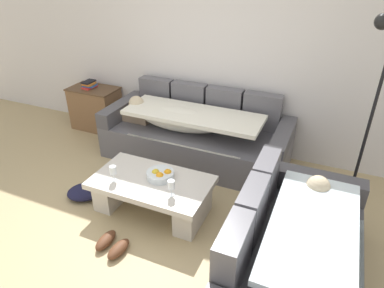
{
  "coord_description": "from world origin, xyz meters",
  "views": [
    {
      "loc": [
        1.56,
        -1.97,
        2.37
      ],
      "look_at": [
        0.25,
        1.03,
        0.55
      ],
      "focal_mm": 32.05,
      "sensor_mm": 36.0,
      "label": 1
    }
  ],
  "objects_px": {
    "wine_glass_near_left": "(113,171)",
    "book_stack_on_cabinet": "(89,85)",
    "crumpled_garment": "(86,192)",
    "pair_of_shoes": "(112,245)",
    "couch_along_wall": "(193,135)",
    "coffee_table": "(152,191)",
    "fruit_bowl": "(161,175)",
    "floor_lamp": "(369,105)",
    "wine_glass_near_right": "(171,185)",
    "side_cabinet": "(96,108)",
    "couch_near_window": "(294,256)"
  },
  "relations": [
    {
      "from": "fruit_bowl",
      "to": "floor_lamp",
      "type": "relative_size",
      "value": 0.14
    },
    {
      "from": "crumpled_garment",
      "to": "pair_of_shoes",
      "type": "bearing_deg",
      "value": -36.35
    },
    {
      "from": "couch_near_window",
      "to": "wine_glass_near_left",
      "type": "relative_size",
      "value": 10.59
    },
    {
      "from": "fruit_bowl",
      "to": "wine_glass_near_left",
      "type": "distance_m",
      "value": 0.47
    },
    {
      "from": "book_stack_on_cabinet",
      "to": "fruit_bowl",
      "type": "bearing_deg",
      "value": -34.97
    },
    {
      "from": "fruit_bowl",
      "to": "couch_near_window",
      "type": "bearing_deg",
      "value": -18.25
    },
    {
      "from": "fruit_bowl",
      "to": "side_cabinet",
      "type": "xyz_separation_m",
      "value": [
        -1.82,
        1.31,
        -0.1
      ]
    },
    {
      "from": "pair_of_shoes",
      "to": "crumpled_garment",
      "type": "relative_size",
      "value": 0.79
    },
    {
      "from": "couch_along_wall",
      "to": "wine_glass_near_left",
      "type": "bearing_deg",
      "value": -102.81
    },
    {
      "from": "fruit_bowl",
      "to": "wine_glass_near_right",
      "type": "bearing_deg",
      "value": -42.6
    },
    {
      "from": "couch_along_wall",
      "to": "coffee_table",
      "type": "distance_m",
      "value": 1.16
    },
    {
      "from": "wine_glass_near_right",
      "to": "floor_lamp",
      "type": "bearing_deg",
      "value": 36.32
    },
    {
      "from": "couch_along_wall",
      "to": "wine_glass_near_right",
      "type": "height_order",
      "value": "couch_along_wall"
    },
    {
      "from": "couch_near_window",
      "to": "wine_glass_near_right",
      "type": "height_order",
      "value": "couch_near_window"
    },
    {
      "from": "coffee_table",
      "to": "floor_lamp",
      "type": "bearing_deg",
      "value": 28.34
    },
    {
      "from": "couch_near_window",
      "to": "coffee_table",
      "type": "xyz_separation_m",
      "value": [
        -1.47,
        0.39,
        -0.1
      ]
    },
    {
      "from": "couch_along_wall",
      "to": "side_cabinet",
      "type": "xyz_separation_m",
      "value": [
        -1.71,
        0.23,
        -0.01
      ]
    },
    {
      "from": "coffee_table",
      "to": "wine_glass_near_right",
      "type": "distance_m",
      "value": 0.42
    },
    {
      "from": "coffee_table",
      "to": "fruit_bowl",
      "type": "relative_size",
      "value": 4.29
    },
    {
      "from": "couch_along_wall",
      "to": "couch_near_window",
      "type": "xyz_separation_m",
      "value": [
        1.51,
        -1.55,
        0.0
      ]
    },
    {
      "from": "couch_along_wall",
      "to": "pair_of_shoes",
      "type": "xyz_separation_m",
      "value": [
        -0.04,
        -1.79,
        -0.29
      ]
    },
    {
      "from": "couch_near_window",
      "to": "book_stack_on_cabinet",
      "type": "distance_m",
      "value": 3.75
    },
    {
      "from": "book_stack_on_cabinet",
      "to": "floor_lamp",
      "type": "height_order",
      "value": "floor_lamp"
    },
    {
      "from": "wine_glass_near_left",
      "to": "floor_lamp",
      "type": "height_order",
      "value": "floor_lamp"
    },
    {
      "from": "couch_near_window",
      "to": "wine_glass_near_left",
      "type": "xyz_separation_m",
      "value": [
        -1.81,
        0.24,
        0.16
      ]
    },
    {
      "from": "wine_glass_near_right",
      "to": "pair_of_shoes",
      "type": "relative_size",
      "value": 0.52
    },
    {
      "from": "floor_lamp",
      "to": "wine_glass_near_left",
      "type": "bearing_deg",
      "value": -152.21
    },
    {
      "from": "wine_glass_near_left",
      "to": "couch_along_wall",
      "type": "bearing_deg",
      "value": 77.19
    },
    {
      "from": "couch_along_wall",
      "to": "wine_glass_near_left",
      "type": "height_order",
      "value": "couch_along_wall"
    },
    {
      "from": "wine_glass_near_right",
      "to": "pair_of_shoes",
      "type": "xyz_separation_m",
      "value": [
        -0.37,
        -0.49,
        -0.45
      ]
    },
    {
      "from": "coffee_table",
      "to": "pair_of_shoes",
      "type": "height_order",
      "value": "coffee_table"
    },
    {
      "from": "couch_along_wall",
      "to": "crumpled_garment",
      "type": "distance_m",
      "value": 1.49
    },
    {
      "from": "wine_glass_near_left",
      "to": "book_stack_on_cabinet",
      "type": "height_order",
      "value": "book_stack_on_cabinet"
    },
    {
      "from": "crumpled_garment",
      "to": "coffee_table",
      "type": "bearing_deg",
      "value": 6.92
    },
    {
      "from": "wine_glass_near_right",
      "to": "side_cabinet",
      "type": "height_order",
      "value": "side_cabinet"
    },
    {
      "from": "couch_along_wall",
      "to": "floor_lamp",
      "type": "xyz_separation_m",
      "value": [
        1.88,
        -0.16,
        0.79
      ]
    },
    {
      "from": "fruit_bowl",
      "to": "book_stack_on_cabinet",
      "type": "distance_m",
      "value": 2.3
    },
    {
      "from": "book_stack_on_cabinet",
      "to": "crumpled_garment",
      "type": "relative_size",
      "value": 0.57
    },
    {
      "from": "coffee_table",
      "to": "floor_lamp",
      "type": "xyz_separation_m",
      "value": [
        1.84,
        0.99,
        0.88
      ]
    },
    {
      "from": "fruit_bowl",
      "to": "side_cabinet",
      "type": "distance_m",
      "value": 2.25
    },
    {
      "from": "couch_along_wall",
      "to": "floor_lamp",
      "type": "bearing_deg",
      "value": -4.98
    },
    {
      "from": "pair_of_shoes",
      "to": "floor_lamp",
      "type": "bearing_deg",
      "value": 40.25
    },
    {
      "from": "pair_of_shoes",
      "to": "coffee_table",
      "type": "bearing_deg",
      "value": 83.06
    },
    {
      "from": "fruit_bowl",
      "to": "wine_glass_near_right",
      "type": "xyz_separation_m",
      "value": [
        0.23,
        -0.21,
        0.08
      ]
    },
    {
      "from": "wine_glass_near_left",
      "to": "side_cabinet",
      "type": "height_order",
      "value": "side_cabinet"
    },
    {
      "from": "fruit_bowl",
      "to": "pair_of_shoes",
      "type": "distance_m",
      "value": 0.81
    },
    {
      "from": "wine_glass_near_left",
      "to": "book_stack_on_cabinet",
      "type": "distance_m",
      "value": 2.13
    },
    {
      "from": "crumpled_garment",
      "to": "couch_near_window",
      "type": "bearing_deg",
      "value": -7.42
    },
    {
      "from": "wine_glass_near_right",
      "to": "crumpled_garment",
      "type": "distance_m",
      "value": 1.18
    },
    {
      "from": "wine_glass_near_right",
      "to": "wine_glass_near_left",
      "type": "bearing_deg",
      "value": -178.74
    }
  ]
}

